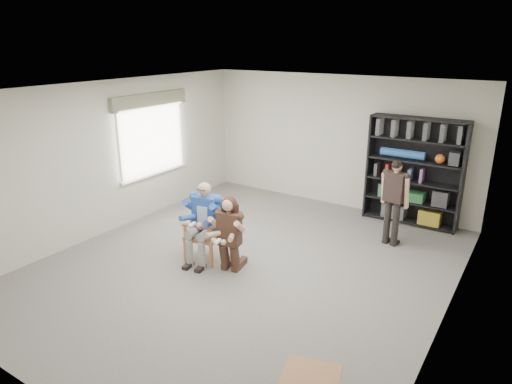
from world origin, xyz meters
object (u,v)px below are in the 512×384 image
Objects in this scene: bookshelf at (414,172)px; standing_man at (393,203)px; armchair at (204,231)px; seated_man at (204,222)px; kneeling_woman at (229,236)px.

standing_man is at bearing -90.20° from bookshelf.
bookshelf is (2.40, 3.46, 0.54)m from armchair.
bookshelf is (2.40, 3.46, 0.38)m from seated_man.
armchair is 0.66× the size of standing_man.
seated_man is (-0.00, -0.00, 0.15)m from armchair.
armchair is 0.49× the size of bookshelf.
kneeling_woman is (0.58, -0.12, 0.10)m from armchair.
bookshelf reaches higher than seated_man.
armchair is 0.77× the size of seated_man.
armchair is 0.15m from seated_man.
armchair is 0.84× the size of kneeling_woman.
kneeling_woman reaches higher than armchair.
seated_man is 0.86× the size of standing_man.
armchair is at bearing -124.68° from bookshelf.
seated_man is at bearing -124.68° from bookshelf.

